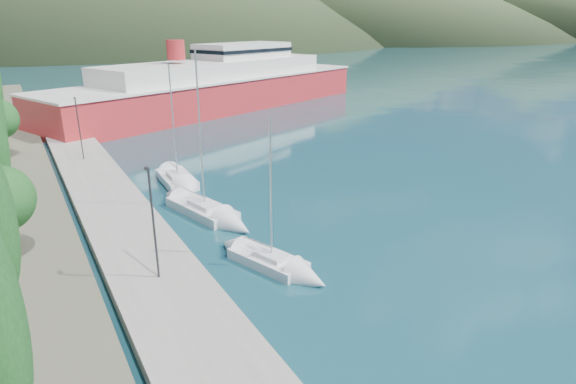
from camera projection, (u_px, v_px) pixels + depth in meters
ground at (74, 80)px, 118.30m from camera, size 1400.00×1400.00×0.00m
quay at (110, 204)px, 37.18m from camera, size 5.00×88.00×0.80m
lamp_posts at (141, 205)px, 26.74m from camera, size 0.15×46.88×6.06m
sailboat_near at (289, 270)px, 27.64m from camera, size 4.14×7.11×9.79m
sailboat_mid at (219, 218)px, 34.83m from camera, size 4.42×9.26×12.90m
sailboat_far at (183, 186)px, 41.41m from camera, size 2.81×7.88×11.44m
ferry at (220, 87)px, 78.39m from camera, size 59.62×33.20×11.74m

